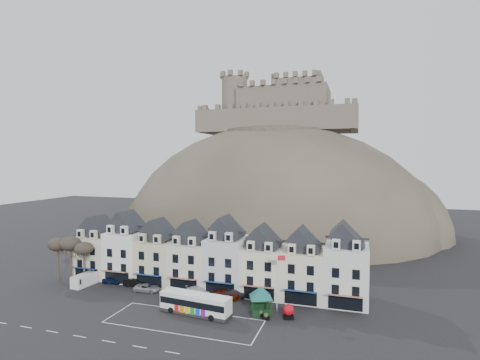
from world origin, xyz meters
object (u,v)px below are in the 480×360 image
Objects in this scene: flagpole at (278,279)px; car_black at (136,283)px; car_charcoal at (234,294)px; car_silver at (147,288)px; bus_shelter at (261,292)px; white_van at (84,280)px; bus at (195,303)px; red_buoy at (288,311)px; car_navy at (112,280)px; car_maroon at (227,294)px; car_white at (198,291)px.

flagpole is 1.98× the size of car_black.
car_silver is at bearing 71.20° from car_charcoal.
bus_shelter reaches higher than white_van.
bus is at bearing -122.14° from car_black.
white_van reaches higher than red_buoy.
white_van is at bearing 70.17° from car_charcoal.
red_buoy is (4.24, -0.42, -2.17)m from bus_shelter.
car_black is at bearing 65.11° from car_charcoal.
flagpole is 2.48× the size of car_navy.
bus is at bearing -168.28° from red_buoy.
car_charcoal is at bearing 158.12° from flagpole.
red_buoy is 0.58× the size of car_navy.
car_black is at bearing 169.94° from red_buoy.
bus_shelter is 25.23m from car_black.
flagpole reaches higher than white_van.
car_charcoal is at bearing -94.90° from car_black.
red_buoy is 0.23× the size of flagpole.
car_maroon reaches higher than car_charcoal.
bus is at bearing -157.67° from flagpole.
flagpole reaches higher than car_silver.
red_buoy is at bearing -142.05° from car_charcoal.
car_black is at bearing -97.53° from car_navy.
white_van reaches higher than car_navy.
car_charcoal is (-5.76, 4.71, -2.46)m from bus_shelter.
bus is 1.26× the size of flagpole.
bus reaches higher than car_charcoal.
flagpole is at bearing 11.51° from bus_shelter.
car_silver is at bearing 158.61° from bus.
car_black reaches higher than car_navy.
red_buoy is at bearing -104.96° from car_black.
red_buoy reaches higher than car_navy.
car_maroon is (14.40, 1.25, 0.13)m from car_silver.
red_buoy reaches higher than car_black.
bus_shelter is 1.33× the size of car_maroon.
car_silver is at bearing 112.35° from car_maroon.
red_buoy is at bearing -95.42° from car_maroon.
bus_shelter is 1.33× the size of car_silver.
car_black is 3.70m from car_silver.
car_silver is at bearing 149.52° from bus_shelter.
car_silver is at bearing 118.42° from car_white.
car_maroon reaches higher than car_silver.
flagpole is 1.86× the size of white_van.
car_silver is 0.98× the size of car_charcoal.
car_charcoal is at bearing -65.04° from car_white.
car_navy is at bearing 148.68° from bus_shelter.
bus_shelter reaches higher than car_black.
car_charcoal is (6.40, 0.45, 0.08)m from car_white.
car_white is 1.01× the size of car_charcoal.
bus_shelter is at bearing -105.71° from car_black.
car_maroon is (22.90, -0.42, 0.17)m from car_navy.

